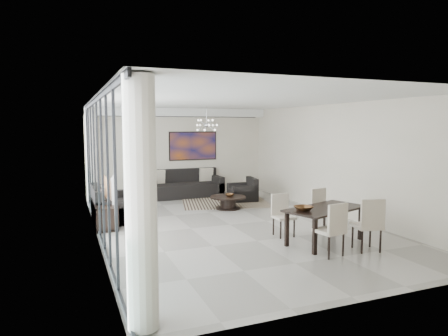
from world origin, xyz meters
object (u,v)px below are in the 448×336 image
sofa_main (184,187)px  tv_console (104,213)px  television (110,188)px  dining_table (325,212)px  coffee_table (228,202)px

sofa_main → tv_console: (-2.82, -2.91, -0.03)m
sofa_main → tv_console: 4.05m
tv_console → sofa_main: bearing=45.9°
television → dining_table: television is taller
sofa_main → tv_console: sofa_main is taller
sofa_main → dining_table: sofa_main is taller
sofa_main → television: (-2.66, -2.83, 0.54)m
sofa_main → tv_console: bearing=-134.1°
coffee_table → tv_console: size_ratio=0.58×
coffee_table → television: television is taller
television → dining_table: bearing=-121.2°
sofa_main → television: size_ratio=2.29×
sofa_main → dining_table: (1.13, -6.13, 0.32)m
coffee_table → sofa_main: (-0.60, 2.35, 0.10)m
sofa_main → dining_table: bearing=-79.5°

